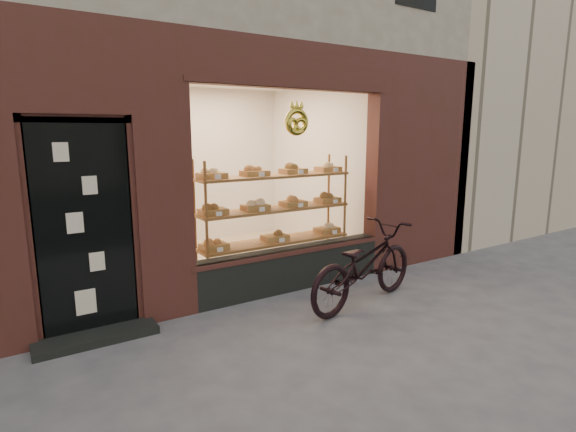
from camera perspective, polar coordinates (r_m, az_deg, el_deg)
ground at (r=4.23m, az=11.71°, el=-18.40°), size 90.00×90.00×0.00m
neighbor_right at (r=14.88m, az=25.01°, el=19.33°), size 12.00×7.00×9.00m
display_shelf at (r=6.12m, az=-1.69°, el=-0.33°), size 2.20×0.45×1.70m
bicycle at (r=5.42m, az=9.59°, el=-6.16°), size 1.92×0.99×0.96m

